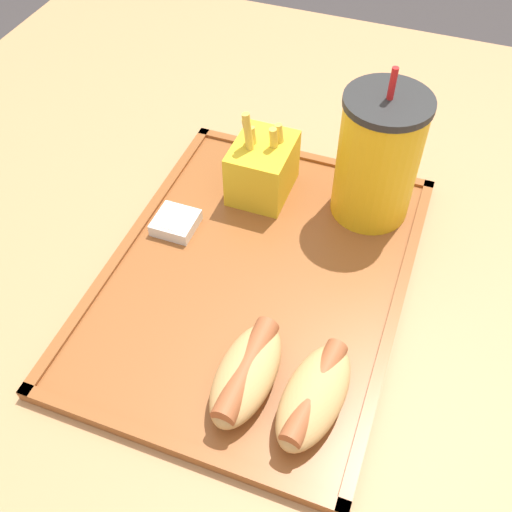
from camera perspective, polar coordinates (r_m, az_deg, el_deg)
ground_plane at (r=1.32m, az=-0.87°, el=-23.01°), size 8.00×8.00×0.00m
dining_table at (r=0.97m, az=-1.13°, el=-16.29°), size 1.24×1.13×0.74m
food_tray at (r=0.66m, az=0.00°, el=-1.98°), size 0.43×0.32×0.01m
soda_cup at (r=0.68m, az=11.54°, el=9.16°), size 0.09×0.09×0.19m
hot_dog_far at (r=0.55m, az=5.57°, el=-13.05°), size 0.12×0.07×0.04m
hot_dog_near at (r=0.56m, az=-0.91°, el=-11.06°), size 0.12×0.06×0.04m
fries_carton at (r=0.72m, az=0.61°, el=8.47°), size 0.08×0.07×0.12m
sauce_cup_mayo at (r=0.70m, az=-7.66°, el=3.22°), size 0.05×0.05×0.02m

